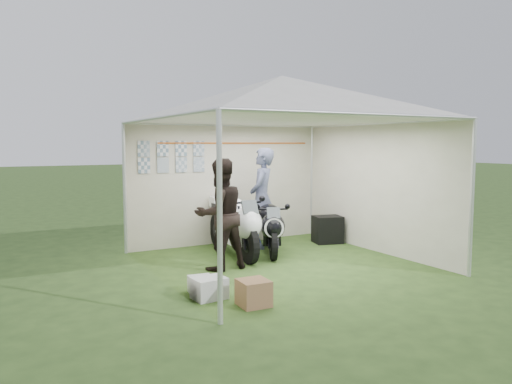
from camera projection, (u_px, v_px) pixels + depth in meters
ground at (281, 264)px, 8.09m from camera, size 80.00×80.00×0.00m
canopy_tent at (281, 103)px, 7.87m from camera, size 5.66×5.66×3.00m
motorcycle_white at (235, 223)px, 8.59m from camera, size 0.59×2.11×1.04m
motorcycle_black at (270, 226)px, 8.80m from camera, size 0.95×1.70×0.89m
paddock_stand at (265, 237)px, 9.65m from camera, size 0.40×0.34×0.26m
person_dark_jacket at (220, 214)px, 7.65m from camera, size 0.90×0.73×1.72m
person_blue_jacket at (262, 198)px, 9.25m from camera, size 0.78×0.80×1.86m
equipment_box at (328, 229)px, 9.77m from camera, size 0.62×0.54×0.53m
crate_0 at (209, 288)px, 6.25m from camera, size 0.43×0.34×0.27m
crate_1 at (254, 293)px, 5.98m from camera, size 0.36×0.36×0.31m
crate_2 at (201, 284)px, 6.51m from camera, size 0.33×0.28×0.22m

